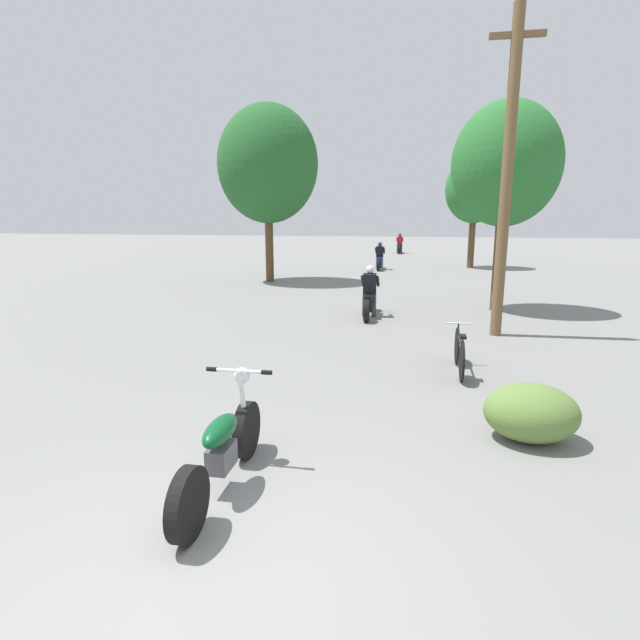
# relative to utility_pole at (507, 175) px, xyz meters

# --- Properties ---
(ground_plane) EXTENTS (120.00, 120.00, 0.00)m
(ground_plane) POSITION_rel_utility_pole_xyz_m (-3.32, -8.50, -3.49)
(ground_plane) COLOR slate
(utility_pole) EXTENTS (1.10, 0.24, 6.80)m
(utility_pole) POSITION_rel_utility_pole_xyz_m (0.00, 0.00, 0.00)
(utility_pole) COLOR brown
(utility_pole) RESTS_ON ground
(roadside_tree_right_near) EXTENTS (2.89, 2.60, 5.67)m
(roadside_tree_right_near) POSITION_rel_utility_pole_xyz_m (0.47, 3.18, 0.48)
(roadside_tree_right_near) COLOR #513A23
(roadside_tree_right_near) RESTS_ON ground
(roadside_tree_right_far) EXTENTS (2.87, 2.58, 5.54)m
(roadside_tree_right_far) POSITION_rel_utility_pole_xyz_m (0.96, 15.03, 0.37)
(roadside_tree_right_far) COLOR #513A23
(roadside_tree_right_far) RESTS_ON ground
(roadside_tree_left) EXTENTS (3.94, 3.54, 6.85)m
(roadside_tree_left) POSITION_rel_utility_pole_xyz_m (-7.61, 7.97, 1.08)
(roadside_tree_left) COLOR #513A23
(roadside_tree_left) RESTS_ON ground
(roadside_bush) EXTENTS (1.10, 0.88, 0.70)m
(roadside_bush) POSITION_rel_utility_pole_xyz_m (-0.42, -5.55, -3.14)
(roadside_bush) COLOR #5B7A38
(roadside_bush) RESTS_ON ground
(motorcycle_foreground) EXTENTS (0.71, 2.12, 1.08)m
(motorcycle_foreground) POSITION_rel_utility_pole_xyz_m (-3.63, -7.28, -3.06)
(motorcycle_foreground) COLOR black
(motorcycle_foreground) RESTS_ON ground
(motorcycle_rider_lead) EXTENTS (0.50, 2.09, 1.36)m
(motorcycle_rider_lead) POSITION_rel_utility_pole_xyz_m (-3.00, 1.60, -2.98)
(motorcycle_rider_lead) COLOR black
(motorcycle_rider_lead) RESTS_ON ground
(motorcycle_rider_mid) EXTENTS (0.50, 2.02, 1.35)m
(motorcycle_rider_mid) POSITION_rel_utility_pole_xyz_m (-3.54, 13.31, -2.98)
(motorcycle_rider_mid) COLOR black
(motorcycle_rider_mid) RESTS_ON ground
(motorcycle_rider_far) EXTENTS (0.50, 2.12, 1.39)m
(motorcycle_rider_far) POSITION_rel_utility_pole_xyz_m (-2.91, 24.25, -2.96)
(motorcycle_rider_far) COLOR black
(motorcycle_rider_far) RESTS_ON ground
(bicycle_parked) EXTENTS (0.44, 1.67, 0.78)m
(bicycle_parked) POSITION_rel_utility_pole_xyz_m (-1.04, -2.96, -3.13)
(bicycle_parked) COLOR black
(bicycle_parked) RESTS_ON ground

